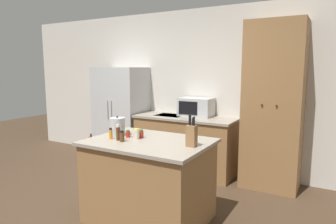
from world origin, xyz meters
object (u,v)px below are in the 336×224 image
at_px(refrigerator, 121,114).
at_px(knife_block, 192,135).
at_px(pantry_cabinet, 273,106).
at_px(spice_bottle_amber_oil, 111,134).
at_px(spice_bottle_green_herb, 122,137).
at_px(spice_bottle_short_red, 118,133).
at_px(microwave, 196,107).
at_px(fire_extinguisher, 92,147).
at_px(spice_bottle_pale_salt, 141,134).
at_px(kettle, 118,127).
at_px(spice_bottle_tall_dark, 137,134).
at_px(spice_bottle_orange_cap, 128,134).

relative_size(refrigerator, knife_block, 5.20).
xyz_separation_m(pantry_cabinet, spice_bottle_amber_oil, (-1.38, -1.77, -0.19)).
xyz_separation_m(refrigerator, spice_bottle_green_herb, (1.41, -1.77, 0.11)).
xyz_separation_m(knife_block, spice_bottle_short_red, (-0.80, -0.15, -0.03)).
xyz_separation_m(microwave, fire_extinguisher, (-2.00, -0.27, -0.85)).
bearing_deg(knife_block, spice_bottle_short_red, -169.00).
height_order(spice_bottle_amber_oil, spice_bottle_pale_salt, spice_bottle_amber_oil).
relative_size(spice_bottle_short_red, fire_extinguisher, 0.39).
bearing_deg(kettle, spice_bottle_tall_dark, -6.47).
relative_size(spice_bottle_green_herb, spice_bottle_pale_salt, 1.27).
height_order(refrigerator, knife_block, refrigerator).
distance_m(spice_bottle_pale_salt, fire_extinguisher, 2.60).
distance_m(spice_bottle_short_red, spice_bottle_orange_cap, 0.17).
bearing_deg(spice_bottle_amber_oil, spice_bottle_orange_cap, 52.48).
bearing_deg(spice_bottle_amber_oil, knife_block, 9.11).
bearing_deg(spice_bottle_amber_oil, spice_bottle_tall_dark, 27.56).
relative_size(pantry_cabinet, microwave, 4.33).
height_order(microwave, spice_bottle_short_red, microwave).
xyz_separation_m(spice_bottle_amber_oil, fire_extinguisher, (-1.82, 1.58, -0.75)).
height_order(spice_bottle_orange_cap, fire_extinguisher, spice_bottle_orange_cap).
relative_size(spice_bottle_tall_dark, spice_bottle_short_red, 0.67).
relative_size(spice_bottle_short_red, spice_bottle_pale_salt, 1.87).
bearing_deg(microwave, spice_bottle_pale_salt, -87.29).
bearing_deg(spice_bottle_amber_oil, kettle, 102.94).
xyz_separation_m(spice_bottle_pale_salt, fire_extinguisher, (-2.08, 1.38, -0.74)).
xyz_separation_m(refrigerator, knife_block, (2.13, -1.58, 0.17)).
xyz_separation_m(microwave, spice_bottle_green_herb, (-0.00, -1.89, -0.10)).
bearing_deg(spice_bottle_green_herb, spice_bottle_orange_cap, 109.08).
xyz_separation_m(spice_bottle_tall_dark, spice_bottle_green_herb, (-0.07, -0.17, 0.00)).
distance_m(spice_bottle_tall_dark, spice_bottle_pale_salt, 0.07).
height_order(spice_bottle_amber_oil, spice_bottle_green_herb, spice_bottle_amber_oil).
relative_size(spice_bottle_green_herb, spice_bottle_orange_cap, 1.46).
distance_m(spice_bottle_amber_oil, spice_bottle_green_herb, 0.19).
relative_size(refrigerator, spice_bottle_amber_oil, 13.70).
distance_m(pantry_cabinet, kettle, 2.14).
height_order(spice_bottle_tall_dark, spice_bottle_amber_oil, spice_bottle_amber_oil).
bearing_deg(refrigerator, spice_bottle_orange_cap, -49.54).
bearing_deg(microwave, spice_bottle_tall_dark, -87.74).
bearing_deg(spice_bottle_tall_dark, spice_bottle_pale_salt, 81.67).
xyz_separation_m(microwave, spice_bottle_orange_cap, (-0.07, -1.70, -0.12)).
distance_m(microwave, spice_bottle_short_red, 1.86).
height_order(spice_bottle_green_herb, kettle, kettle).
xyz_separation_m(pantry_cabinet, spice_bottle_pale_salt, (-1.11, -1.56, -0.21)).
relative_size(spice_bottle_amber_oil, spice_bottle_pale_salt, 1.30).
relative_size(kettle, fire_extinguisher, 0.52).
bearing_deg(spice_bottle_tall_dark, spice_bottle_green_herb, -112.10).
bearing_deg(spice_bottle_amber_oil, pantry_cabinet, 52.08).
xyz_separation_m(spice_bottle_tall_dark, spice_bottle_short_red, (-0.14, -0.14, 0.03)).
relative_size(spice_bottle_orange_cap, kettle, 0.35).
bearing_deg(spice_bottle_pale_salt, knife_block, -5.06).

